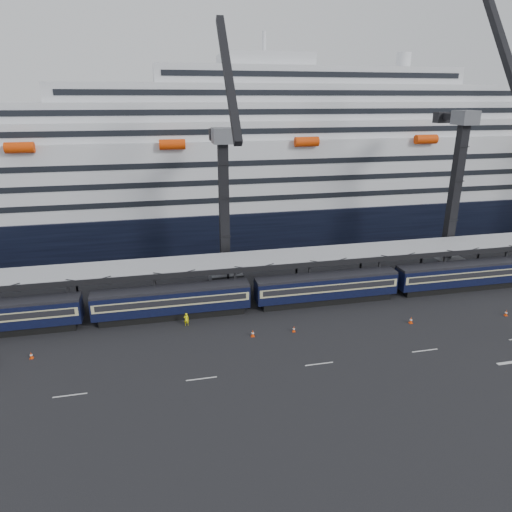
% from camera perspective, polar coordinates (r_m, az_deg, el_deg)
% --- Properties ---
extents(ground, '(260.00, 260.00, 0.00)m').
position_cam_1_polar(ground, '(57.10, 19.94, -8.81)').
color(ground, black).
rests_on(ground, ground).
extents(train, '(133.05, 3.00, 4.05)m').
position_cam_1_polar(train, '(61.99, 11.69, -3.51)').
color(train, black).
rests_on(train, ground).
extents(canopy, '(130.00, 6.25, 5.53)m').
position_cam_1_polar(canopy, '(66.24, 14.16, 0.60)').
color(canopy, '#9C9EA4').
rests_on(canopy, ground).
extents(cruise_ship, '(214.09, 28.84, 34.00)m').
position_cam_1_polar(cruise_ship, '(93.22, 5.15, 10.86)').
color(cruise_ship, black).
rests_on(cruise_ship, ground).
extents(crane_dark_near, '(4.50, 17.75, 35.08)m').
position_cam_1_polar(crane_dark_near, '(62.72, -3.97, 6.46)').
color(crane_dark_near, '#52545A').
rests_on(crane_dark_near, ground).
extents(crane_dark_mid, '(4.50, 18.24, 39.64)m').
position_cam_1_polar(crane_dark_mid, '(75.05, 23.87, 8.10)').
color(crane_dark_mid, '#52545A').
rests_on(crane_dark_mid, ground).
extents(worker, '(0.60, 0.40, 1.61)m').
position_cam_1_polar(worker, '(55.26, -8.70, -7.82)').
color(worker, '#FFF70D').
rests_on(worker, ground).
extents(traffic_cone_a, '(0.38, 0.38, 0.75)m').
position_cam_1_polar(traffic_cone_a, '(53.83, -26.29, -11.06)').
color(traffic_cone_a, '#DF3B07').
rests_on(traffic_cone_a, ground).
extents(traffic_cone_b, '(0.40, 0.40, 0.81)m').
position_cam_1_polar(traffic_cone_b, '(52.47, -0.41, -9.63)').
color(traffic_cone_b, '#DF3B07').
rests_on(traffic_cone_b, ground).
extents(traffic_cone_c, '(0.35, 0.35, 0.71)m').
position_cam_1_polar(traffic_cone_c, '(53.64, 4.75, -9.08)').
color(traffic_cone_c, '#DF3B07').
rests_on(traffic_cone_c, ground).
extents(traffic_cone_d, '(0.43, 0.43, 0.85)m').
position_cam_1_polar(traffic_cone_d, '(58.37, 18.80, -7.58)').
color(traffic_cone_d, '#DF3B07').
rests_on(traffic_cone_d, ground).
extents(traffic_cone_e, '(0.38, 0.38, 0.76)m').
position_cam_1_polar(traffic_cone_e, '(65.08, 28.79, -6.25)').
color(traffic_cone_e, '#DF3B07').
rests_on(traffic_cone_e, ground).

